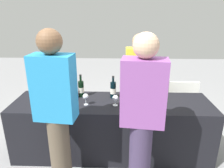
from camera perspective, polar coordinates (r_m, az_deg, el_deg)
The scene contains 17 objects.
ground_plane at distance 3.15m, azimuth 0.00°, elevation -17.60°, with size 12.00×12.00×0.00m, color gray.
tasting_table at distance 2.94m, azimuth 0.00°, elevation -11.68°, with size 2.60×0.72×0.76m, color black.
wine_bottle_0 at distance 2.86m, azimuth -11.08°, elevation -1.81°, with size 0.07×0.07×0.33m.
wine_bottle_1 at distance 2.92m, azimuth -8.43°, elevation -1.26°, with size 0.08×0.08×0.32m.
wine_bottle_2 at distance 2.85m, azimuth 0.31°, elevation -1.58°, with size 0.08×0.08×0.31m.
wine_bottle_3 at distance 2.84m, azimuth 10.94°, elevation -1.97°, with size 0.08×0.08×0.33m.
wine_glass_0 at distance 2.75m, azimuth -18.94°, elevation -3.65°, with size 0.07×0.07×0.15m.
wine_glass_1 at distance 2.70m, azimuth -16.84°, elevation -4.10°, with size 0.07×0.07×0.14m.
wine_glass_2 at distance 2.72m, azimuth -14.14°, elevation -3.47°, with size 0.07×0.07×0.15m.
wine_glass_3 at distance 2.66m, azimuth -7.20°, elevation -3.49°, with size 0.07×0.07×0.15m.
wine_glass_4 at distance 2.62m, azimuth 0.91°, elevation -3.90°, with size 0.07×0.07×0.14m.
wine_glass_5 at distance 2.60m, azimuth 7.69°, elevation -4.28°, with size 0.07×0.07×0.14m.
ice_bucket at distance 2.97m, azimuth -14.72°, elevation -1.51°, with size 0.19×0.19×0.22m, color silver.
server_pouring at distance 3.33m, azimuth 7.02°, elevation 1.02°, with size 0.39×0.22×1.58m.
guest_0 at distance 2.18m, azimuth -14.98°, elevation -6.79°, with size 0.42×0.26×1.76m.
guest_1 at distance 2.06m, azimuth 8.23°, elevation -8.47°, with size 0.44×0.28×1.73m.
menu_board at distance 3.86m, azimuth 18.47°, elevation -4.76°, with size 0.53×0.03×0.76m, color white.
Camera 1 is at (0.08, -2.51, 1.90)m, focal length 33.54 mm.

